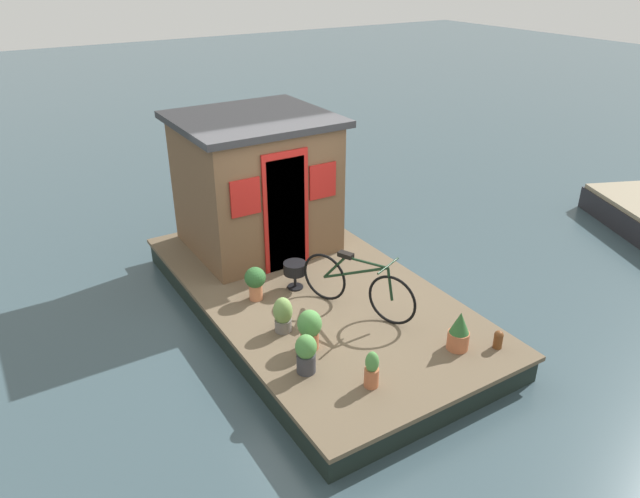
% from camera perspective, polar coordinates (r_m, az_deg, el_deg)
% --- Properties ---
extents(ground_plane, '(60.00, 60.00, 0.00)m').
position_cam_1_polar(ground_plane, '(8.55, -0.71, -6.02)').
color(ground_plane, '#384C54').
extents(houseboat_deck, '(5.58, 3.01, 0.39)m').
position_cam_1_polar(houseboat_deck, '(8.45, -0.72, -4.91)').
color(houseboat_deck, brown).
rests_on(houseboat_deck, ground_plane).
extents(houseboat_cabin, '(2.09, 2.26, 2.08)m').
position_cam_1_polar(houseboat_cabin, '(9.24, -6.18, 6.38)').
color(houseboat_cabin, brown).
rests_on(houseboat_cabin, houseboat_deck).
extents(bicycle, '(1.58, 0.75, 0.81)m').
position_cam_1_polar(bicycle, '(7.67, 3.58, -3.52)').
color(bicycle, black).
rests_on(bicycle, houseboat_deck).
extents(potted_plant_succulent, '(0.29, 0.29, 0.47)m').
position_cam_1_polar(potted_plant_succulent, '(8.01, -6.24, -3.07)').
color(potted_plant_succulent, '#C6754C').
rests_on(potted_plant_succulent, houseboat_deck).
extents(potted_plant_thyme, '(0.24, 0.24, 0.47)m').
position_cam_1_polar(potted_plant_thyme, '(7.35, -3.59, -6.30)').
color(potted_plant_thyme, slate).
rests_on(potted_plant_thyme, houseboat_deck).
extents(potted_plant_geranium, '(0.29, 0.29, 0.51)m').
position_cam_1_polar(potted_plant_geranium, '(7.01, -1.01, -7.60)').
color(potted_plant_geranium, '#B2603D').
rests_on(potted_plant_geranium, houseboat_deck).
extents(potted_plant_sage, '(0.26, 0.26, 0.50)m').
position_cam_1_polar(potted_plant_sage, '(7.22, 13.22, -7.74)').
color(potted_plant_sage, '#B2603D').
rests_on(potted_plant_sage, houseboat_deck).
extents(potted_plant_ivy, '(0.24, 0.24, 0.48)m').
position_cam_1_polar(potted_plant_ivy, '(6.67, -1.35, -9.97)').
color(potted_plant_ivy, '#38383D').
rests_on(potted_plant_ivy, houseboat_deck).
extents(potted_plant_rosemary, '(0.16, 0.16, 0.44)m').
position_cam_1_polar(potted_plant_rosemary, '(6.51, 5.00, -11.49)').
color(potted_plant_rosemary, '#B2603D').
rests_on(potted_plant_rosemary, houseboat_deck).
extents(charcoal_grill, '(0.32, 0.32, 0.39)m').
position_cam_1_polar(charcoal_grill, '(8.23, -2.43, -1.98)').
color(charcoal_grill, black).
rests_on(charcoal_grill, houseboat_deck).
extents(mooring_bollard, '(0.11, 0.11, 0.23)m').
position_cam_1_polar(mooring_bollard, '(7.41, 16.77, -8.26)').
color(mooring_bollard, brown).
rests_on(mooring_bollard, houseboat_deck).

